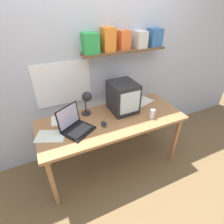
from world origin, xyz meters
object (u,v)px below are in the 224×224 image
corner_desk (112,123)px  juice_glass (152,114)px  crt_monitor (123,97)px  desk_lamp (87,99)px  loose_paper_near_monitor (51,136)px  computer_mouse (104,124)px  open_notebook (142,101)px  laptop (74,124)px  loose_paper_near_laptop (62,120)px

corner_desk → juice_glass: (0.45, -0.18, 0.11)m
crt_monitor → desk_lamp: (-0.45, 0.05, 0.05)m
juice_glass → loose_paper_near_monitor: (-1.16, 0.16, -0.05)m
computer_mouse → open_notebook: (0.70, 0.28, -0.01)m
laptop → loose_paper_near_laptop: (-0.10, 0.24, -0.07)m
desk_lamp → loose_paper_near_monitor: desk_lamp is taller
corner_desk → juice_glass: bearing=-21.6°
loose_paper_near_monitor → desk_lamp: bearing=22.6°
computer_mouse → loose_paper_near_laptop: size_ratio=0.42×
corner_desk → crt_monitor: size_ratio=4.63×
juice_glass → open_notebook: 0.41m
loose_paper_near_monitor → crt_monitor: bearing=8.9°
desk_lamp → juice_glass: size_ratio=2.80×
laptop → loose_paper_near_monitor: (-0.26, -0.01, -0.07)m
juice_glass → open_notebook: size_ratio=0.35×
computer_mouse → loose_paper_near_laptop: 0.52m
corner_desk → loose_paper_near_laptop: loose_paper_near_laptop is taller
corner_desk → laptop: 0.47m
open_notebook → crt_monitor: bearing=-167.4°
desk_lamp → loose_paper_near_monitor: size_ratio=0.94×
laptop → open_notebook: (1.02, 0.22, -0.07)m
desk_lamp → open_notebook: size_ratio=0.99×
open_notebook → computer_mouse: bearing=-158.2°
juice_glass → computer_mouse: 0.59m
loose_paper_near_laptop → open_notebook: (1.12, -0.02, -0.00)m
crt_monitor → open_notebook: (0.35, 0.08, -0.19)m
crt_monitor → computer_mouse: (-0.34, -0.20, -0.17)m
computer_mouse → open_notebook: bearing=21.8°
laptop → loose_paper_near_laptop: 0.27m
crt_monitor → laptop: crt_monitor is taller
corner_desk → computer_mouse: computer_mouse is taller
crt_monitor → juice_glass: size_ratio=3.19×
loose_paper_near_monitor → open_notebook: bearing=9.9°
crt_monitor → juice_glass: (0.24, -0.31, -0.14)m
computer_mouse → loose_paper_near_monitor: (-0.58, 0.06, -0.01)m
computer_mouse → open_notebook: 0.75m
corner_desk → loose_paper_near_monitor: size_ratio=4.96×
loose_paper_near_laptop → juice_glass: bearing=-22.3°
crt_monitor → corner_desk: bearing=-148.7°
juice_glass → loose_paper_near_laptop: juice_glass is taller
desk_lamp → open_notebook: (0.80, 0.03, -0.23)m
desk_lamp → juice_glass: bearing=-34.3°
corner_desk → computer_mouse: (-0.14, -0.07, 0.08)m
desk_lamp → loose_paper_near_laptop: bearing=164.7°
crt_monitor → loose_paper_near_laptop: (-0.76, 0.10, -0.19)m
corner_desk → loose_paper_near_laptop: bearing=157.2°
laptop → loose_paper_near_laptop: laptop is taller
loose_paper_near_monitor → loose_paper_near_laptop: (0.16, 0.25, 0.00)m
corner_desk → desk_lamp: 0.42m
laptop → juice_glass: bearing=-41.9°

